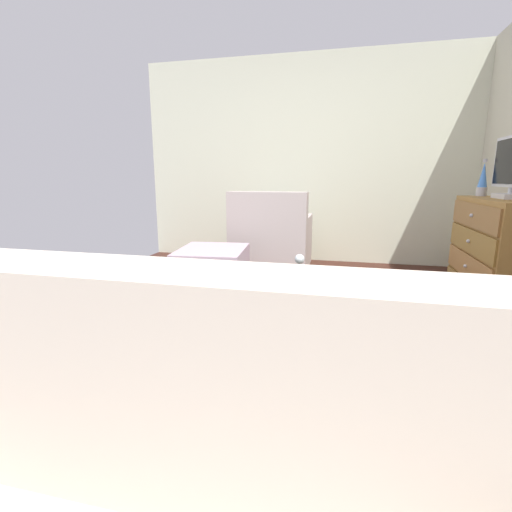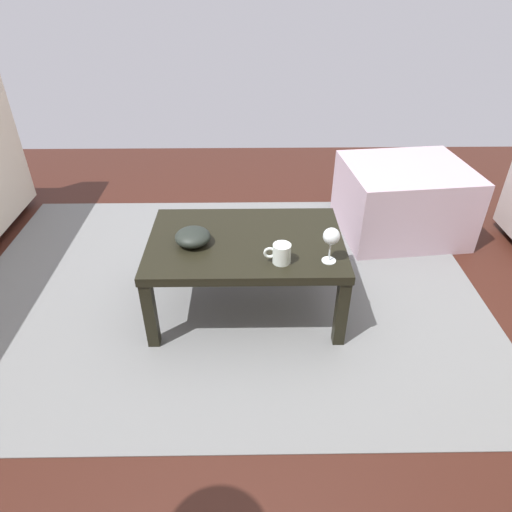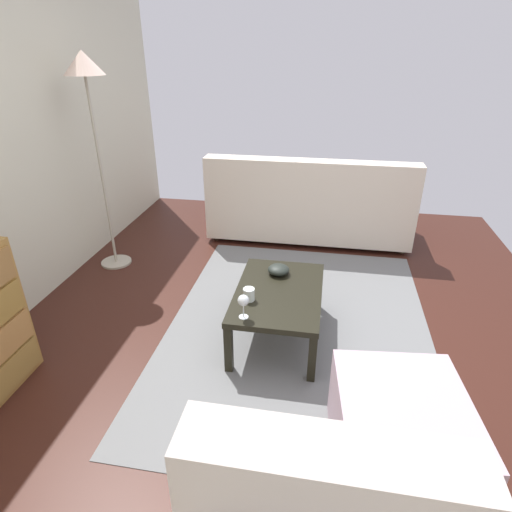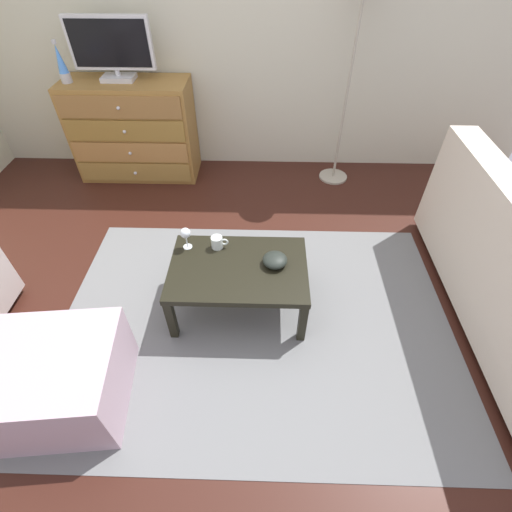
{
  "view_description": "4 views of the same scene",
  "coord_description": "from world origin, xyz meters",
  "views": [
    {
      "loc": [
        2.29,
        0.41,
        1.07
      ],
      "look_at": [
        0.01,
        -0.14,
        0.57
      ],
      "focal_mm": 25.78,
      "sensor_mm": 36.0,
      "label": 1
    },
    {
      "loc": [
        0.06,
        1.66,
        1.46
      ],
      "look_at": [
        0.04,
        0.15,
        0.43
      ],
      "focal_mm": 31.7,
      "sensor_mm": 36.0,
      "label": 2
    },
    {
      "loc": [
        -2.37,
        -0.33,
        1.89
      ],
      "look_at": [
        0.05,
        0.09,
        0.65
      ],
      "focal_mm": 29.64,
      "sensor_mm": 36.0,
      "label": 3
    },
    {
      "loc": [
        0.24,
        -1.66,
        2.05
      ],
      "look_at": [
        0.2,
        -0.11,
        0.53
      ],
      "focal_mm": 25.71,
      "sensor_mm": 36.0,
      "label": 4
    }
  ],
  "objects": [
    {
      "name": "ground_plane",
      "position": [
        0.0,
        0.0,
        -0.03
      ],
      "size": [
        5.65,
        4.43,
        0.05
      ],
      "primitive_type": "cube",
      "color": "#371912"
    },
    {
      "name": "coffee_table",
      "position": [
        0.09,
        -0.06,
        0.33
      ],
      "size": [
        0.88,
        0.58,
        0.38
      ],
      "color": "black",
      "rests_on": "ground_plane"
    },
    {
      "name": "wine_glass",
      "position": [
        -0.26,
        0.12,
        0.5
      ],
      "size": [
        0.07,
        0.07,
        0.16
      ],
      "color": "silver",
      "rests_on": "coffee_table"
    },
    {
      "name": "ottoman",
      "position": [
        -0.85,
        -0.76,
        0.21
      ],
      "size": [
        0.76,
        0.67,
        0.43
      ],
      "primitive_type": "cube",
      "rotation": [
        0.0,
        0.0,
        0.1
      ],
      "color": "#B197A7",
      "rests_on": "ground_plane"
    },
    {
      "name": "bowl_decorative",
      "position": [
        0.32,
        -0.03,
        0.42
      ],
      "size": [
        0.16,
        0.16,
        0.07
      ],
      "primitive_type": "ellipsoid",
      "color": "black",
      "rests_on": "coffee_table"
    },
    {
      "name": "area_rug",
      "position": [
        0.2,
        -0.2,
        0.0
      ],
      "size": [
        2.6,
        1.9,
        0.01
      ],
      "primitive_type": "cube",
      "color": "slate",
      "rests_on": "ground_plane"
    },
    {
      "name": "mug",
      "position": [
        -0.06,
        0.12,
        0.42
      ],
      "size": [
        0.11,
        0.08,
        0.08
      ],
      "color": "silver",
      "rests_on": "coffee_table"
    }
  ]
}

